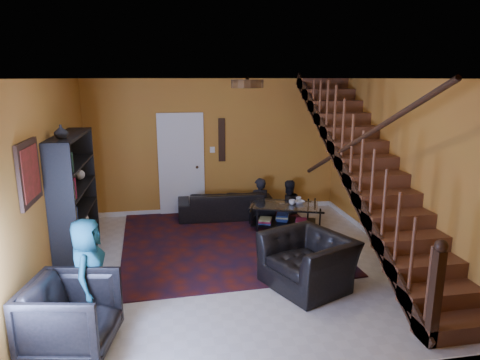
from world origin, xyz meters
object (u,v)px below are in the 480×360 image
object	(u,v)px
sofa	(226,204)
armchair_left	(71,316)
bookshelf	(76,201)
armchair_right	(308,261)
coffee_table	(284,215)

from	to	relation	value
sofa	armchair_left	bearing A→B (deg)	63.53
bookshelf	armchair_right	bearing A→B (deg)	-24.03
bookshelf	armchair_left	bearing A→B (deg)	-81.59
coffee_table	armchair_right	bearing A→B (deg)	-97.75
armchair_left	armchair_right	xyz separation A→B (m)	(2.89, 0.95, -0.04)
armchair_left	coffee_table	xyz separation A→B (m)	(3.21, 3.24, -0.12)
armchair_left	armchair_right	distance (m)	3.05
coffee_table	bookshelf	bearing A→B (deg)	-166.75
armchair_right	coffee_table	distance (m)	2.31
sofa	armchair_left	xyz separation A→B (m)	(-2.21, -4.10, 0.11)
bookshelf	coffee_table	size ratio (longest dim) A/B	1.41
armchair_right	armchair_left	bearing A→B (deg)	-95.93
bookshelf	sofa	size ratio (longest dim) A/B	1.03
sofa	armchair_right	bearing A→B (deg)	104.11
sofa	armchair_left	world-z (taller)	armchair_left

